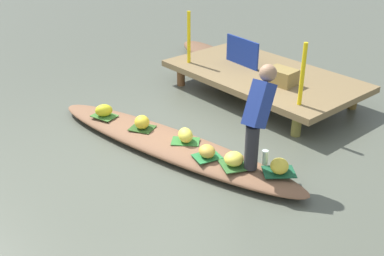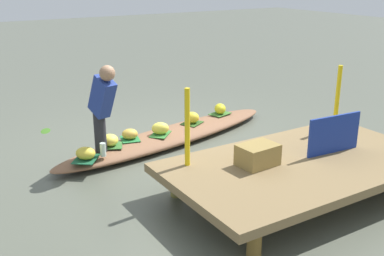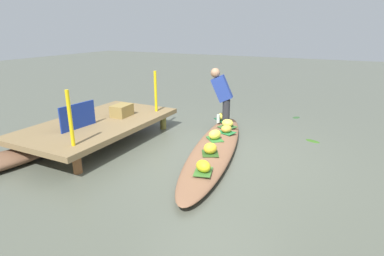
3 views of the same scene
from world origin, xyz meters
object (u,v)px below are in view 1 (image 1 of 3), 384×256
Objects in this scene: banana_bunch_0 at (142,122)px; banana_bunch_1 at (185,135)px; banana_bunch_2 at (234,159)px; moored_boat at (214,57)px; vendor_person at (258,112)px; produce_crate at (282,77)px; vendor_boat at (169,144)px; banana_bunch_3 at (279,166)px; water_bottle at (265,157)px; market_banner at (242,52)px; banana_bunch_4 at (207,151)px; banana_bunch_5 at (104,110)px.

banana_bunch_0 is 0.89× the size of banana_bunch_1.
banana_bunch_0 is at bearing -170.19° from banana_bunch_2.
vendor_person is (3.44, -2.56, 0.76)m from moored_boat.
produce_crate is (2.32, -0.75, 0.42)m from moored_boat.
banana_bunch_3 is at bearing 4.40° from vendor_boat.
vendor_boat is at bearing -163.94° from banana_bunch_3.
banana_bunch_0 is 0.52× the size of produce_crate.
moored_boat is 1.96× the size of vendor_person.
moored_boat is 4.30m from banana_bunch_2.
produce_crate reaches higher than banana_bunch_2.
moored_boat is 13.05× the size of water_bottle.
vendor_person is at bearing -38.75° from market_banner.
water_bottle is (1.28, 0.45, 0.19)m from vendor_boat.
vendor_boat is at bearing -39.44° from moored_boat.
banana_bunch_1 is 0.59× the size of produce_crate.
water_bottle is (3.51, -2.47, 0.16)m from moored_boat.
vendor_person reaches higher than banana_bunch_2.
banana_bunch_2 reaches higher than banana_bunch_3.
vendor_person is 6.67× the size of water_bottle.
produce_crate is at bearing 115.66° from banana_bunch_2.
banana_bunch_3 is at bearing 26.08° from banana_bunch_4.
vendor_boat is 17.74× the size of banana_bunch_0.
vendor_boat is 15.73× the size of banana_bunch_1.
banana_bunch_1 is at bearing -165.04° from vendor_person.
banana_bunch_1 is at bearing -86.02° from produce_crate.
banana_bunch_0 reaches higher than vendor_boat.
banana_bunch_0 reaches higher than banana_bunch_2.
banana_bunch_2 is at bearing -26.93° from moored_boat.
vendor_person is at bearing -58.28° from produce_crate.
banana_bunch_0 is 0.19× the size of vendor_person.
banana_bunch_2 reaches higher than vendor_boat.
banana_bunch_3 is at bearing -3.44° from water_bottle.
moored_boat is at bearing 144.89° from water_bottle.
banana_bunch_0 is at bearing 15.46° from banana_bunch_5.
banana_bunch_0 is 2.36m from produce_crate.
moored_boat is 2.47m from produce_crate.
banana_bunch_5 is (-0.68, -0.19, -0.00)m from banana_bunch_0.
vendor_boat is 3.67m from moored_boat.
banana_bunch_5 is (1.10, -3.22, 0.16)m from moored_boat.
banana_bunch_0 is 1.53m from banana_bunch_2.
moored_boat is 3.52m from banana_bunch_0.
banana_bunch_2 is (1.51, 0.26, -0.01)m from banana_bunch_0.
vendor_boat is 22.31× the size of water_bottle.
market_banner reaches higher than banana_bunch_0.
moored_boat is at bearing 120.44° from banana_bunch_0.
produce_crate is at bearing 124.69° from water_bottle.
market_banner reaches higher than banana_bunch_3.
banana_bunch_3 is at bearing 15.15° from vendor_person.
banana_bunch_1 is 0.21× the size of vendor_person.
market_banner is (0.19, 2.65, 0.37)m from banana_bunch_5.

